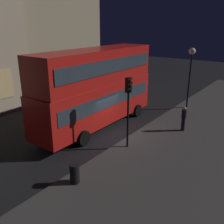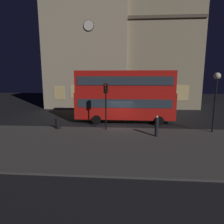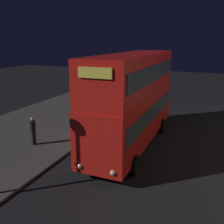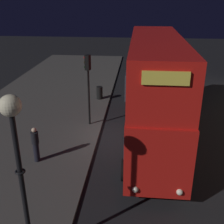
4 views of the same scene
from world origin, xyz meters
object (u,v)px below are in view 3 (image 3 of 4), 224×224
object	(u,v)px
traffic_light_near_kerb	(91,86)
litter_bin	(115,107)
double_decker_bus	(134,96)
pedestrian	(33,131)

from	to	relation	value
traffic_light_near_kerb	litter_bin	world-z (taller)	traffic_light_near_kerb
double_decker_bus	litter_bin	world-z (taller)	double_decker_bus
traffic_light_near_kerb	pedestrian	xyz separation A→B (m)	(4.34, -1.78, -2.13)
pedestrian	litter_bin	world-z (taller)	pedestrian
traffic_light_near_kerb	litter_bin	size ratio (longest dim) A/B	4.44
double_decker_bus	traffic_light_near_kerb	bearing A→B (deg)	-114.22
traffic_light_near_kerb	pedestrian	bearing A→B (deg)	-6.96
double_decker_bus	pedestrian	distance (m)	6.45
double_decker_bus	traffic_light_near_kerb	world-z (taller)	double_decker_bus
traffic_light_near_kerb	litter_bin	bearing A→B (deg)	-164.77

